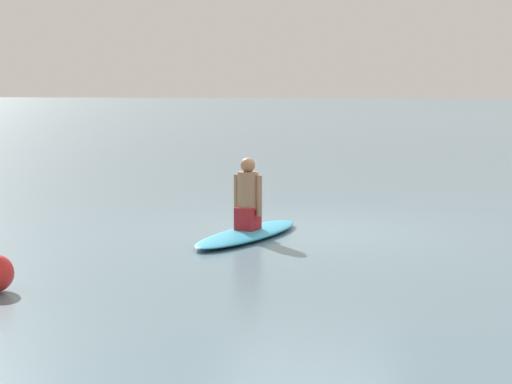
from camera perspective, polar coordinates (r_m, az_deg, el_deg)
The scene contains 3 objects.
ground_plane at distance 12.55m, azimuth 3.24°, elevation -2.54°, with size 400.00×400.00×0.00m, color slate.
surfboard at distance 11.96m, azimuth -0.53°, elevation -2.70°, with size 2.60×0.68×0.12m, color #339EC6.
person_paddler at distance 11.89m, azimuth -0.53°, elevation -0.32°, with size 0.43×0.36×0.97m.
Camera 1 is at (3.18, -11.98, 1.99)m, focal length 61.88 mm.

